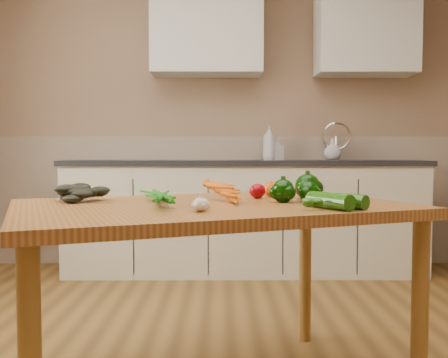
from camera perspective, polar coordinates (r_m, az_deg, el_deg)
name	(u,v)px	position (r m, az deg, el deg)	size (l,w,h in m)	color
room	(216,80)	(2.01, -0.95, 11.25)	(4.04, 5.04, 2.64)	brown
counter_run	(245,215)	(4.04, 2.46, -4.13)	(2.84, 0.64, 1.14)	beige
upper_cabinets	(282,32)	(4.28, 6.61, 16.38)	(2.15, 0.35, 0.70)	silver
table	(211,225)	(1.92, -1.48, -5.33)	(1.67, 1.38, 0.77)	#B06E33
soap_bottle_a	(269,142)	(4.12, 5.21, 4.20)	(0.11, 0.11, 0.29)	silver
soap_bottle_b	(277,149)	(4.15, 6.09, 3.45)	(0.08, 0.09, 0.19)	silver
soap_bottle_c	(333,149)	(4.18, 12.32, 3.33)	(0.14, 0.14, 0.17)	silver
carrot_bunch	(206,193)	(1.93, -2.12, -1.66)	(0.27, 0.20, 0.07)	#D85A05
leafy_greens	(83,189)	(2.05, -15.84, -1.07)	(0.20, 0.18, 0.10)	black
garlic_bulb	(201,205)	(1.63, -2.69, -2.94)	(0.06, 0.06, 0.05)	white
pepper_a	(283,191)	(1.95, 6.78, -1.36)	(0.09, 0.09, 0.09)	black
pepper_b	(307,187)	(2.09, 9.52, -0.89)	(0.10, 0.10, 0.10)	black
pepper_c	(308,191)	(1.99, 9.62, -1.42)	(0.08, 0.08, 0.08)	black
tomato_a	(257,191)	(2.11, 3.84, -1.37)	(0.07, 0.07, 0.06)	#8F020A
tomato_b	(271,189)	(2.23, 5.40, -1.13)	(0.07, 0.07, 0.06)	#CE4705
tomato_c	(277,189)	(2.18, 6.11, -1.15)	(0.08, 0.08, 0.07)	#CE4705
zucchini_a	(338,200)	(1.80, 12.89, -2.38)	(0.05, 0.05, 0.23)	#154B08
zucchini_b	(330,201)	(1.75, 12.00, -2.45)	(0.06, 0.06, 0.19)	#154B08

